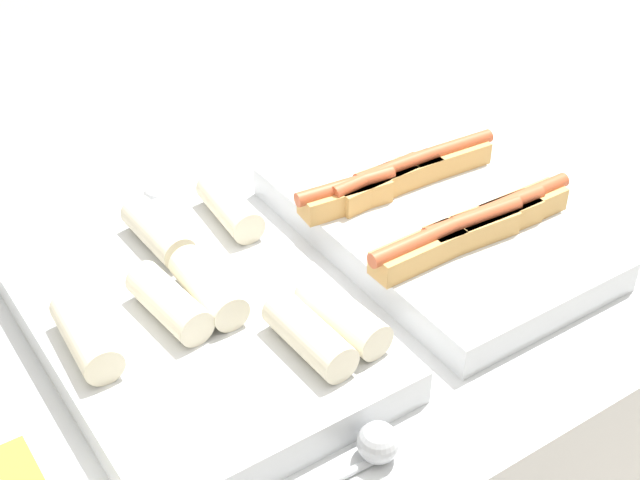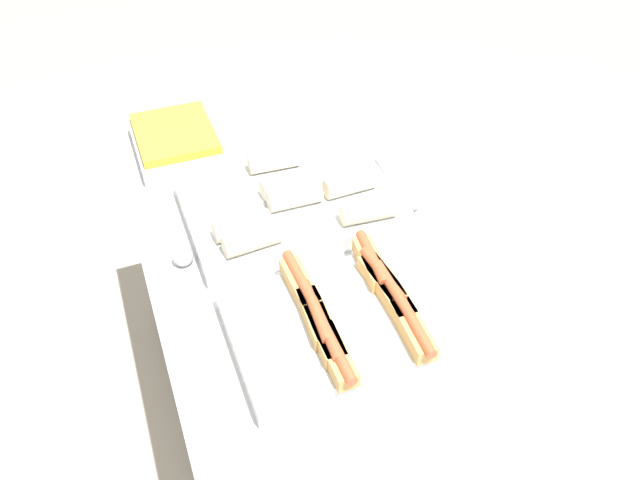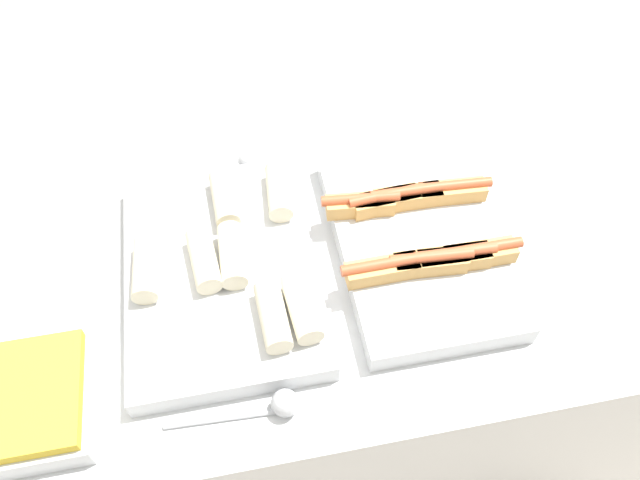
# 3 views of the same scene
# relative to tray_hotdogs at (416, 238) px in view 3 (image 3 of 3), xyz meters

# --- Properties ---
(ground_plane) EXTENTS (12.00, 12.00, 0.00)m
(ground_plane) POSITION_rel_tray_hotdogs_xyz_m (-0.16, 0.00, -0.94)
(ground_plane) COLOR #ADA393
(counter) EXTENTS (1.66, 0.78, 0.90)m
(counter) POSITION_rel_tray_hotdogs_xyz_m (-0.16, 0.00, -0.49)
(counter) COLOR silver
(counter) RESTS_ON ground_plane
(tray_hotdogs) EXTENTS (0.36, 0.52, 0.10)m
(tray_hotdogs) POSITION_rel_tray_hotdogs_xyz_m (0.00, 0.00, 0.00)
(tray_hotdogs) COLOR silver
(tray_hotdogs) RESTS_ON counter
(tray_wraps) EXTENTS (0.37, 0.53, 0.10)m
(tray_wraps) POSITION_rel_tray_hotdogs_xyz_m (-0.40, 0.00, -0.00)
(tray_wraps) COLOR silver
(tray_wraps) RESTS_ON counter
(tray_side_front) EXTENTS (0.29, 0.23, 0.07)m
(tray_side_front) POSITION_rel_tray_hotdogs_xyz_m (-0.79, -0.22, -0.00)
(tray_side_front) COLOR silver
(tray_side_front) RESTS_ON counter
(serving_spoon_near) EXTENTS (0.24, 0.05, 0.05)m
(serving_spoon_near) POSITION_rel_tray_hotdogs_xyz_m (-0.34, -0.30, -0.01)
(serving_spoon_near) COLOR #B2B5BA
(serving_spoon_near) RESTS_ON counter
(serving_spoon_far) EXTENTS (0.26, 0.05, 0.05)m
(serving_spoon_far) POSITION_rel_tray_hotdogs_xyz_m (-0.33, 0.30, -0.01)
(serving_spoon_far) COLOR #B2B5BA
(serving_spoon_far) RESTS_ON counter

